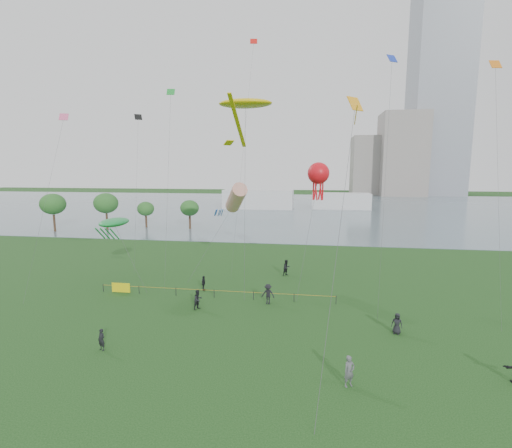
# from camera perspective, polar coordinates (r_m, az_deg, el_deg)

# --- Properties ---
(ground_plane) EXTENTS (400.00, 400.00, 0.00)m
(ground_plane) POSITION_cam_1_polar(r_m,az_deg,el_deg) (25.89, -3.54, -21.27)
(ground_plane) COLOR #123510
(lake) EXTENTS (400.00, 120.00, 0.08)m
(lake) POSITION_cam_1_polar(r_m,az_deg,el_deg) (122.70, 6.28, 2.55)
(lake) COLOR slate
(lake) RESTS_ON ground_plane
(tower) EXTENTS (24.00, 24.00, 120.00)m
(tower) POSITION_cam_1_polar(r_m,az_deg,el_deg) (203.87, 26.49, 21.12)
(tower) COLOR slate
(tower) RESTS_ON ground_plane
(building_mid) EXTENTS (20.00, 20.00, 38.00)m
(building_mid) POSITION_cam_1_polar(r_m,az_deg,el_deg) (188.59, 21.51, 9.89)
(building_mid) COLOR gray
(building_mid) RESTS_ON ground_plane
(building_low) EXTENTS (16.00, 18.00, 28.00)m
(building_low) POSITION_cam_1_polar(r_m,az_deg,el_deg) (191.87, 16.90, 8.58)
(building_low) COLOR gray
(building_low) RESTS_ON ground_plane
(pavilion_left) EXTENTS (22.00, 8.00, 6.00)m
(pavilion_left) POSITION_cam_1_polar(r_m,az_deg,el_deg) (118.55, 0.38, 3.83)
(pavilion_left) COLOR silver
(pavilion_left) RESTS_ON ground_plane
(pavilion_right) EXTENTS (18.00, 7.00, 5.00)m
(pavilion_right) POSITION_cam_1_polar(r_m,az_deg,el_deg) (120.73, 12.92, 3.46)
(pavilion_right) COLOR silver
(pavilion_right) RESTS_ON ground_plane
(trees) EXTENTS (30.70, 12.07, 7.77)m
(trees) POSITION_cam_1_polar(r_m,az_deg,el_deg) (83.00, -21.75, 2.70)
(trees) COLOR #3A271A
(trees) RESTS_ON ground_plane
(fence) EXTENTS (24.07, 0.07, 1.05)m
(fence) POSITION_cam_1_polar(r_m,az_deg,el_deg) (39.95, -15.10, -9.68)
(fence) COLOR black
(fence) RESTS_ON ground_plane
(kite_flyer) EXTENTS (0.83, 0.75, 1.92)m
(kite_flyer) POSITION_cam_1_polar(r_m,az_deg,el_deg) (24.27, 14.15, -21.12)
(kite_flyer) COLOR #53555A
(kite_flyer) RESTS_ON ground_plane
(spectator_a) EXTENTS (1.06, 1.12, 1.83)m
(spectator_a) POSITION_cam_1_polar(r_m,az_deg,el_deg) (35.16, -8.91, -11.41)
(spectator_a) COLOR black
(spectator_a) RESTS_ON ground_plane
(spectator_b) EXTENTS (1.36, 0.90, 1.96)m
(spectator_b) POSITION_cam_1_polar(r_m,az_deg,el_deg) (35.98, 1.86, -10.72)
(spectator_b) COLOR black
(spectator_b) RESTS_ON ground_plane
(spectator_c) EXTENTS (0.42, 0.95, 1.59)m
(spectator_c) POSITION_cam_1_polar(r_m,az_deg,el_deg) (40.14, -8.07, -9.01)
(spectator_c) COLOR black
(spectator_c) RESTS_ON ground_plane
(spectator_d) EXTENTS (0.94, 0.77, 1.67)m
(spectator_d) POSITION_cam_1_polar(r_m,az_deg,el_deg) (32.00, 20.86, -14.11)
(spectator_d) COLOR black
(spectator_d) RESTS_ON ground_plane
(spectator_f) EXTENTS (0.66, 0.53, 1.58)m
(spectator_f) POSITION_cam_1_polar(r_m,az_deg,el_deg) (29.74, -22.68, -16.10)
(spectator_f) COLOR black
(spectator_f) RESTS_ON ground_plane
(spectator_g) EXTENTS (1.19, 1.18, 1.94)m
(spectator_g) POSITION_cam_1_polar(r_m,az_deg,el_deg) (45.19, 4.72, -6.71)
(spectator_g) COLOR black
(spectator_g) RESTS_ON ground_plane
(kite_stingray) EXTENTS (5.62, 10.23, 19.94)m
(kite_stingray) POSITION_cam_1_polar(r_m,az_deg,el_deg) (40.26, -1.67, 17.98)
(kite_stingray) COLOR #3F3F42
(kite_windsock) EXTENTS (6.87, 5.74, 11.33)m
(kite_windsock) POSITION_cam_1_polar(r_m,az_deg,el_deg) (43.21, -3.11, 4.00)
(kite_windsock) COLOR #3F3F42
(kite_creature) EXTENTS (6.11, 5.13, 7.39)m
(kite_creature) POSITION_cam_1_polar(r_m,az_deg,el_deg) (44.00, -20.98, 0.22)
(kite_creature) COLOR #3F3F42
(kite_octopus) EXTENTS (3.11, 7.36, 13.51)m
(kite_octopus) POSITION_cam_1_polar(r_m,az_deg,el_deg) (40.88, 9.58, 7.62)
(kite_octopus) COLOR #3F3F42
(kite_delta) EXTENTS (3.66, 16.05, 18.63)m
(kite_delta) POSITION_cam_1_polar(r_m,az_deg,el_deg) (31.30, 14.79, 15.60)
(kite_delta) COLOR #3F3F42
(small_kites) EXTENTS (42.57, 13.71, 11.16)m
(small_kites) POSITION_cam_1_polar(r_m,az_deg,el_deg) (43.04, -2.97, 20.89)
(small_kites) COLOR #198C2D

